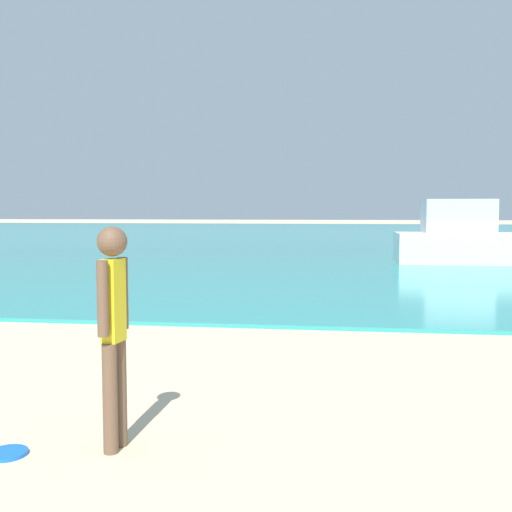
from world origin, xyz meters
TOP-DOWN VIEW (x-y plane):
  - water at (0.00, 41.02)m, footprint 160.00×60.00m
  - person_standing at (-0.93, 6.65)m, footprint 0.21×0.36m
  - frisbee at (-1.63, 6.45)m, footprint 0.27×0.27m
  - boat_near at (5.00, 21.61)m, footprint 5.68×1.85m

SIDE VIEW (x-z plane):
  - frisbee at x=-1.63m, z-range 0.00..0.03m
  - water at x=0.00m, z-range 0.00..0.06m
  - boat_near at x=5.00m, z-range -0.24..1.69m
  - person_standing at x=-0.93m, z-range 0.11..1.67m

